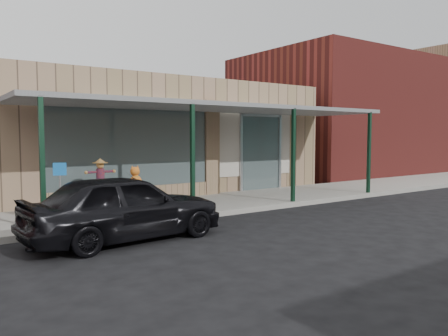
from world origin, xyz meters
TOP-DOWN VIEW (x-y plane):
  - ground at (0.00, 0.00)m, footprint 120.00×120.00m
  - sidewalk at (0.00, 3.60)m, footprint 40.00×3.20m
  - storefront at (-0.00, 8.16)m, footprint 12.00×6.25m
  - awning at (0.00, 3.56)m, footprint 12.00×3.00m
  - block_buildings_near at (2.01, 9.20)m, footprint 61.00×8.00m
  - barrel_scarecrow at (-3.63, 3.93)m, footprint 0.86×0.56m
  - barrel_pumpkin at (-2.26, 3.76)m, footprint 0.63×0.63m
  - handicap_sign at (-5.00, 2.72)m, footprint 0.29×0.09m
  - parked_sedan at (-4.17, 0.92)m, footprint 4.26×2.04m

SIDE VIEW (x-z plane):
  - ground at x=0.00m, z-range 0.00..0.00m
  - sidewalk at x=0.00m, z-range 0.00..0.15m
  - barrel_pumpkin at x=-2.26m, z-range 0.06..0.70m
  - barrel_scarecrow at x=-3.63m, z-range -0.08..1.34m
  - parked_sedan at x=-4.17m, z-range -0.04..1.45m
  - handicap_sign at x=-5.00m, z-range 0.35..1.76m
  - storefront at x=0.00m, z-range -0.01..4.19m
  - awning at x=0.00m, z-range 1.49..4.53m
  - block_buildings_near at x=2.01m, z-range -0.23..7.77m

